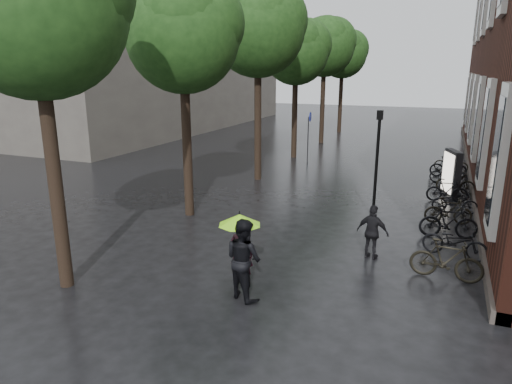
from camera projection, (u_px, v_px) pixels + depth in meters
The scene contains 11 objects.
ground at pixel (188, 344), 8.76m from camera, with size 120.00×120.00×0.00m, color black.
bg_building at pixel (132, 46), 40.03m from camera, with size 16.00×30.00×14.00m, color #47423D.
street_trees at pixel (278, 43), 22.76m from camera, with size 4.33×34.03×8.91m.
person_burgundy at pixel (241, 253), 11.00m from camera, with size 0.59×0.38×1.60m, color black.
person_black at pixel (244, 259), 10.31m from camera, with size 0.92×0.72×1.90m, color black.
lime_umbrella at pixel (240, 220), 10.40m from camera, with size 1.00×1.00×1.49m.
pedestrian_walking at pixel (373, 232), 12.51m from camera, with size 0.90×0.37×1.53m, color black.
parked_bicycles at pixel (450, 196), 17.15m from camera, with size 2.02×14.12×1.05m.
ad_lightbox at pixel (451, 174), 18.48m from camera, with size 0.30×1.29×1.94m.
lamp_post at pixel (377, 154), 15.47m from camera, with size 0.19×0.19×3.78m.
cycle_sign at pixel (309, 129), 25.18m from camera, with size 0.15×0.51×2.80m.
Camera 1 is at (4.16, -6.60, 5.11)m, focal length 32.00 mm.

